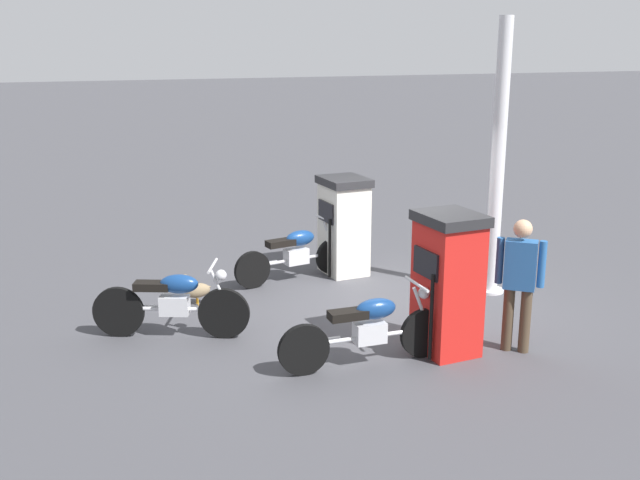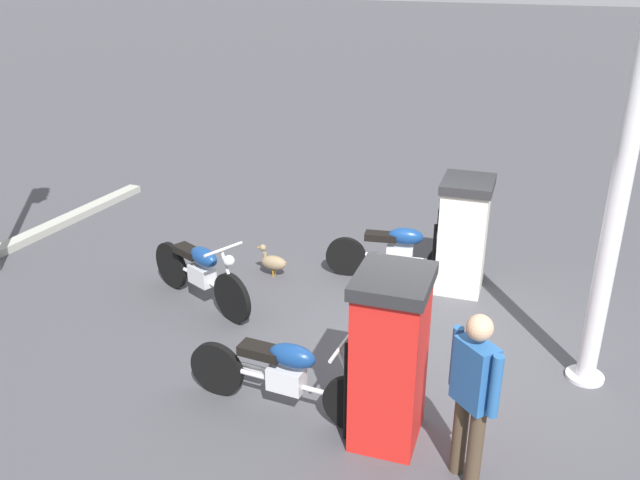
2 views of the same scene
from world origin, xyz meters
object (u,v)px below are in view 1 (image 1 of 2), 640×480
object	(u,v)px
motorcycle_near_pump	(295,253)
motorcycle_extra	(173,302)
motorcycle_far_pump	(368,329)
attendant_person	(520,277)
canopy_support_pole	(498,165)
fuel_pump_far	(447,283)
wandering_duck	(196,290)
fuel_pump_near	(344,225)

from	to	relation	value
motorcycle_near_pump	motorcycle_extra	bearing A→B (deg)	37.86
motorcycle_far_pump	motorcycle_extra	distance (m)	2.53
attendant_person	canopy_support_pole	size ratio (longest dim) A/B	0.41
fuel_pump_far	motorcycle_near_pump	bearing A→B (deg)	-75.23
motorcycle_near_pump	wandering_duck	world-z (taller)	motorcycle_near_pump
motorcycle_extra	attendant_person	size ratio (longest dim) A/B	1.15
fuel_pump_near	wandering_duck	distance (m)	2.66
attendant_person	wandering_duck	size ratio (longest dim) A/B	3.48
fuel_pump_near	wandering_duck	world-z (taller)	fuel_pump_near
attendant_person	canopy_support_pole	xyz separation A→B (m)	(-0.91, -1.99, 0.97)
motorcycle_near_pump	motorcycle_far_pump	distance (m)	3.27
canopy_support_pole	motorcycle_near_pump	bearing A→B (deg)	-30.40
motorcycle_near_pump	attendant_person	bearing A→B (deg)	115.27
fuel_pump_far	canopy_support_pole	bearing A→B (deg)	-134.97
fuel_pump_near	motorcycle_far_pump	bearing A→B (deg)	73.04
motorcycle_near_pump	canopy_support_pole	bearing A→B (deg)	149.60
attendant_person	canopy_support_pole	distance (m)	2.39
motorcycle_near_pump	motorcycle_far_pump	world-z (taller)	motorcycle_far_pump
motorcycle_extra	canopy_support_pole	size ratio (longest dim) A/B	0.47
motorcycle_near_pump	canopy_support_pole	distance (m)	3.30
motorcycle_far_pump	canopy_support_pole	distance (m)	3.57
fuel_pump_near	fuel_pump_far	xyz separation A→B (m)	(-0.00, 3.32, 0.08)
motorcycle_near_pump	fuel_pump_far	bearing A→B (deg)	104.77
fuel_pump_near	canopy_support_pole	size ratio (longest dim) A/B	0.39
fuel_pump_far	motorcycle_near_pump	world-z (taller)	fuel_pump_far
fuel_pump_far	wandering_duck	bearing A→B (deg)	-46.35
fuel_pump_far	motorcycle_far_pump	size ratio (longest dim) A/B	0.82
fuel_pump_far	wandering_duck	world-z (taller)	fuel_pump_far
motorcycle_far_pump	attendant_person	xyz separation A→B (m)	(-1.83, 0.22, 0.48)
fuel_pump_near	fuel_pump_far	bearing A→B (deg)	90.00
fuel_pump_near	motorcycle_far_pump	size ratio (longest dim) A/B	0.74
fuel_pump_near	canopy_support_pole	distance (m)	2.60
motorcycle_extra	canopy_support_pole	world-z (taller)	canopy_support_pole
motorcycle_near_pump	fuel_pump_near	bearing A→B (deg)	-172.37
motorcycle_far_pump	motorcycle_near_pump	bearing A→B (deg)	-93.25
motorcycle_near_pump	motorcycle_extra	world-z (taller)	motorcycle_extra
motorcycle_extra	attendant_person	xyz separation A→B (m)	(-3.79, 1.82, 0.46)
fuel_pump_far	canopy_support_pole	world-z (taller)	canopy_support_pole
motorcycle_extra	attendant_person	bearing A→B (deg)	154.35
wandering_duck	fuel_pump_far	bearing A→B (deg)	133.65
canopy_support_pole	motorcycle_far_pump	bearing A→B (deg)	32.86
motorcycle_near_pump	motorcycle_extra	distance (m)	2.71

